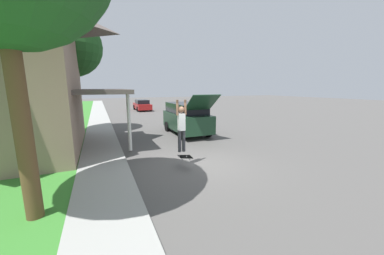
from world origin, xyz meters
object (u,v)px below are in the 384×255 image
Objects in this scene: car_down_street at (142,105)px; skateboarder at (182,125)px; lawn_tree_far at (70,46)px; suv_parked at (186,118)px; skateboard at (185,157)px.

skateboarder is at bearing -96.88° from car_down_street.
lawn_tree_far reaches higher than car_down_street.
suv_parked is 6.10m from skateboarder.
skateboard is at bearing -96.63° from car_down_street.
suv_parked is at bearing -25.43° from lawn_tree_far.
suv_parked is 6.21m from skateboard.
lawn_tree_far reaches higher than skateboarder.
lawn_tree_far is 1.45× the size of suv_parked.
lawn_tree_far is at bearing -117.50° from car_down_street.
skateboarder reaches higher than skateboard.
suv_parked reaches higher than skateboarder.
suv_parked is 6.80× the size of skateboard.
skateboard is (-2.40, -5.69, -0.67)m from suv_parked.
car_down_street is 6.01× the size of skateboard.
car_down_street is at bearing 62.50° from lawn_tree_far.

